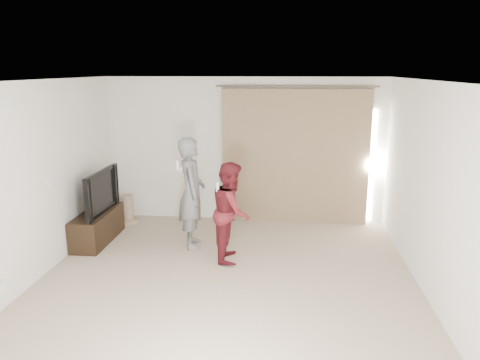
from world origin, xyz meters
name	(u,v)px	position (x,y,z in m)	size (l,w,h in m)	color
floor	(225,284)	(0.00, 0.00, 0.00)	(5.50, 5.50, 0.00)	tan
wall_back	(245,150)	(0.00, 2.75, 1.30)	(5.00, 0.04, 2.60)	white
wall_left	(33,183)	(-2.50, 0.00, 1.30)	(0.04, 5.50, 2.60)	white
ceiling	(224,81)	(0.00, 0.00, 2.60)	(5.00, 5.50, 0.01)	silver
curtain	(296,157)	(0.91, 2.68, 1.20)	(2.80, 0.11, 2.46)	#977F5C
tv_console	(98,227)	(-2.27, 1.36, 0.25)	(0.44, 1.28, 0.49)	black
tv	(95,191)	(-2.27, 1.36, 0.84)	(1.20, 0.16, 0.69)	black
scratching_post	(128,211)	(-2.10, 2.33, 0.21)	(0.38, 0.38, 0.51)	tan
person_man	(192,193)	(-0.69, 1.30, 0.87)	(0.54, 0.71, 1.73)	slate
person_woman	(231,211)	(-0.02, 0.86, 0.73)	(0.59, 0.74, 1.45)	maroon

